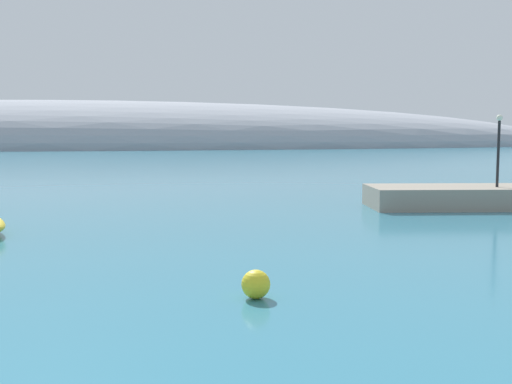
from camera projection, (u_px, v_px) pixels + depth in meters
name	position (u px, v px, depth m)	size (l,w,h in m)	color
distant_ridge	(93.00, 147.00, 187.60)	(333.08, 74.88, 28.55)	#999EA8
mooring_buoy_yellow	(256.00, 284.00, 16.38)	(0.78, 0.78, 0.78)	yellow
harbor_lamp_post	(499.00, 142.00, 35.67)	(0.36, 0.36, 4.24)	black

